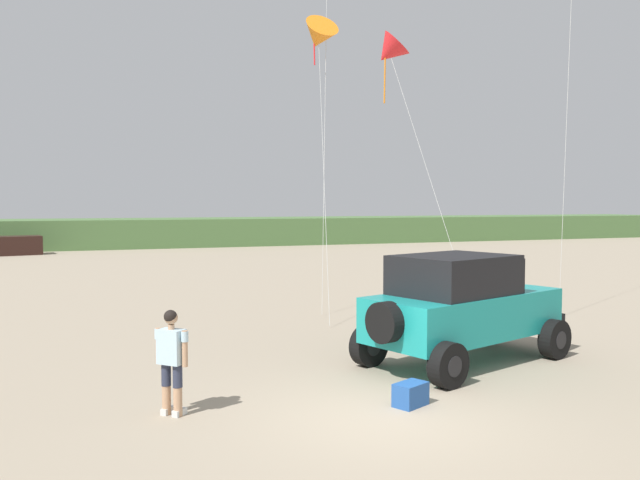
{
  "coord_description": "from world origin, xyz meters",
  "views": [
    {
      "loc": [
        -4.34,
        -8.94,
        3.34
      ],
      "look_at": [
        0.01,
        2.94,
        2.6
      ],
      "focal_mm": 36.51,
      "sensor_mm": 36.0,
      "label": 1
    }
  ],
  "objects_px": {
    "kite_purple_stunt": "(318,36)",
    "jeep": "(462,305)",
    "person_watching": "(172,356)",
    "cooler_box": "(411,394)",
    "distant_sedan": "(5,246)",
    "kite_black_sled": "(389,52)"
  },
  "relations": [
    {
      "from": "cooler_box",
      "to": "kite_purple_stunt",
      "type": "bearing_deg",
      "value": 51.03
    },
    {
      "from": "cooler_box",
      "to": "distant_sedan",
      "type": "distance_m",
      "value": 37.06
    },
    {
      "from": "jeep",
      "to": "kite_black_sled",
      "type": "height_order",
      "value": "kite_black_sled"
    },
    {
      "from": "jeep",
      "to": "cooler_box",
      "type": "height_order",
      "value": "jeep"
    },
    {
      "from": "kite_purple_stunt",
      "to": "person_watching",
      "type": "bearing_deg",
      "value": -120.19
    },
    {
      "from": "jeep",
      "to": "kite_purple_stunt",
      "type": "height_order",
      "value": "kite_purple_stunt"
    },
    {
      "from": "kite_purple_stunt",
      "to": "jeep",
      "type": "bearing_deg",
      "value": -92.3
    },
    {
      "from": "distant_sedan",
      "to": "kite_purple_stunt",
      "type": "xyz_separation_m",
      "value": [
        12.37,
        -23.77,
        8.44
      ]
    },
    {
      "from": "person_watching",
      "to": "jeep",
      "type": "bearing_deg",
      "value": 12.36
    },
    {
      "from": "kite_black_sled",
      "to": "kite_purple_stunt",
      "type": "bearing_deg",
      "value": 132.26
    },
    {
      "from": "person_watching",
      "to": "kite_black_sled",
      "type": "height_order",
      "value": "kite_black_sled"
    },
    {
      "from": "person_watching",
      "to": "distant_sedan",
      "type": "height_order",
      "value": "person_watching"
    },
    {
      "from": "person_watching",
      "to": "cooler_box",
      "type": "xyz_separation_m",
      "value": [
        3.73,
        -0.86,
        -0.75
      ]
    },
    {
      "from": "cooler_box",
      "to": "kite_black_sled",
      "type": "xyz_separation_m",
      "value": [
        4.51,
        10.09,
        8.06
      ]
    },
    {
      "from": "person_watching",
      "to": "cooler_box",
      "type": "distance_m",
      "value": 3.9
    },
    {
      "from": "jeep",
      "to": "kite_black_sled",
      "type": "distance_m",
      "value": 10.8
    },
    {
      "from": "jeep",
      "to": "distant_sedan",
      "type": "height_order",
      "value": "jeep"
    },
    {
      "from": "jeep",
      "to": "cooler_box",
      "type": "bearing_deg",
      "value": -137.09
    },
    {
      "from": "distant_sedan",
      "to": "kite_purple_stunt",
      "type": "height_order",
      "value": "kite_purple_stunt"
    },
    {
      "from": "distant_sedan",
      "to": "kite_black_sled",
      "type": "distance_m",
      "value": 30.3
    },
    {
      "from": "person_watching",
      "to": "kite_black_sled",
      "type": "distance_m",
      "value": 14.38
    },
    {
      "from": "jeep",
      "to": "person_watching",
      "type": "xyz_separation_m",
      "value": [
        -6.1,
        -1.34,
        -0.26
      ]
    }
  ]
}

